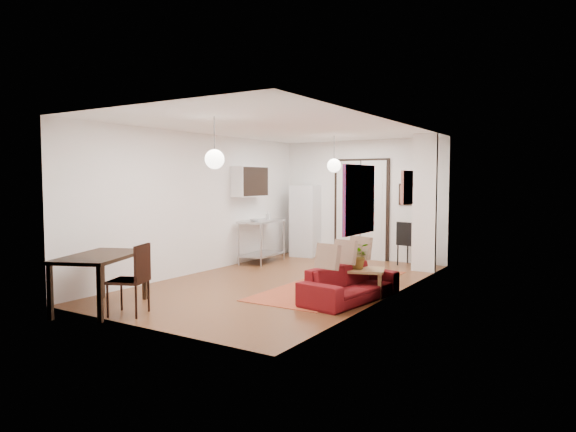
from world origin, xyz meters
The scene contains 27 objects.
floor centered at (0.00, 0.00, 0.00)m, with size 7.00×7.00×0.00m, color brown.
ceiling centered at (0.00, 0.00, 2.90)m, with size 4.20×7.00×0.02m, color white.
wall_back centered at (0.00, 3.50, 1.45)m, with size 4.20×0.02×2.90m, color white.
wall_front centered at (0.00, -3.50, 1.45)m, with size 4.20×0.02×2.90m, color white.
wall_left centered at (-2.10, 0.00, 1.45)m, with size 0.02×7.00×2.90m, color white.
wall_right centered at (2.10, 0.00, 1.45)m, with size 0.02×7.00×2.90m, color white.
double_doors centered at (0.00, 3.46, 1.20)m, with size 1.44×0.06×2.50m, color silver.
stub_partition centered at (1.85, 2.55, 1.45)m, with size 0.50×0.10×2.90m, color white.
wall_cabinet centered at (-1.92, 1.50, 1.90)m, with size 0.35×1.00×0.70m, color white.
painting_popart centered at (2.08, -1.25, 1.65)m, with size 0.05×1.00×1.00m, color red.
painting_abstract centered at (2.08, 0.80, 1.80)m, with size 0.05×0.50×0.60m, color beige.
poster_back centered at (1.15, 3.47, 1.60)m, with size 0.40×0.03×0.50m, color red.
print_left centered at (-2.07, 2.00, 1.95)m, with size 0.03×0.44×0.54m, color olive.
pendant_back centered at (0.00, 2.00, 2.25)m, with size 0.30×0.30×0.80m.
pendant_front centered at (0.00, -2.00, 2.25)m, with size 0.30×0.30×0.80m.
kilim_rug centered at (0.87, 0.28, 0.00)m, with size 1.46×3.90×0.01m, color #BC4A2F.
sofa centered at (1.67, -0.66, 0.28)m, with size 0.75×1.91×0.56m, color maroon.
coffee_table centered at (1.54, -0.29, 0.39)m, with size 1.15×0.87×0.46m.
potted_plant centered at (1.64, -0.29, 0.68)m, with size 0.35×0.40×0.44m, color #2E622C.
kitchen_counter centered at (-1.75, 1.74, 0.66)m, with size 0.82×1.37×0.99m.
bowl centered at (-1.75, 1.44, 1.02)m, with size 0.23×0.23×0.06m, color silver.
soap_bottle centered at (-1.75, 1.99, 1.10)m, with size 0.09×0.09×0.21m, color teal.
fridge centered at (-1.40, 3.15, 0.90)m, with size 0.63×0.63×1.80m, color silver.
dining_table centered at (-1.26, -3.15, 0.73)m, with size 1.36×1.70×0.82m.
dining_chair_near centered at (-0.66, -3.05, 0.59)m, with size 0.63×0.76×1.02m.
dining_chair_far centered at (-0.66, -3.05, 0.59)m, with size 0.63×0.76×1.02m.
black_side_chair centered at (1.36, 3.25, 0.58)m, with size 0.55×0.56×0.99m.
Camera 1 is at (5.16, -8.07, 1.93)m, focal length 32.00 mm.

